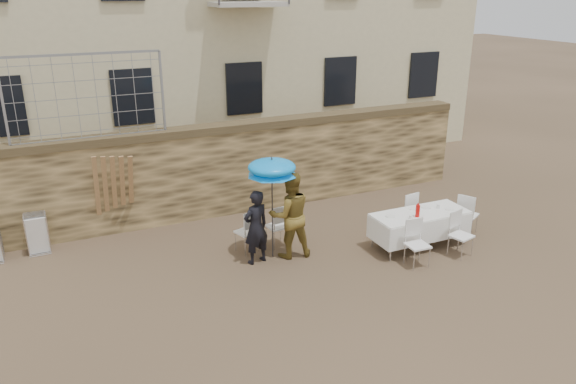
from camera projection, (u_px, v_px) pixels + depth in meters
name	position (u px, v px, depth m)	size (l,w,h in m)	color
ground	(319.00, 310.00, 9.79)	(80.00, 80.00, 0.00)	brown
stone_wall	(226.00, 170.00, 13.68)	(13.00, 0.50, 2.20)	olive
chain_link_fence	(87.00, 98.00, 11.83)	(3.20, 0.06, 1.80)	gray
man_suit	(256.00, 227.00, 11.23)	(0.57, 0.37, 1.56)	black
woman_dress	(290.00, 215.00, 11.47)	(0.89, 0.69, 1.83)	olive
umbrella	(272.00, 170.00, 11.08)	(1.00, 1.00, 2.01)	#3F3F44
couple_chair_left	(247.00, 230.00, 11.80)	(0.48, 0.48, 0.96)	white
couple_chair_right	(277.00, 225.00, 12.07)	(0.48, 0.48, 0.96)	white
banquet_table	(420.00, 215.00, 11.97)	(2.10, 0.85, 0.78)	white
soda_bottle	(418.00, 211.00, 11.70)	(0.09, 0.09, 0.26)	red
table_chair_front_left	(418.00, 244.00, 11.18)	(0.48, 0.48, 0.96)	white
table_chair_front_right	(461.00, 235.00, 11.60)	(0.48, 0.48, 0.96)	white
table_chair_back	(405.00, 211.00, 12.81)	(0.48, 0.48, 0.96)	white
table_chair_side	(467.00, 214.00, 12.68)	(0.48, 0.48, 0.96)	white
chair_stack_right	(37.00, 230.00, 11.86)	(0.46, 0.47, 0.92)	white
wood_planks	(112.00, 194.00, 12.35)	(0.70, 0.20, 2.00)	#A37749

